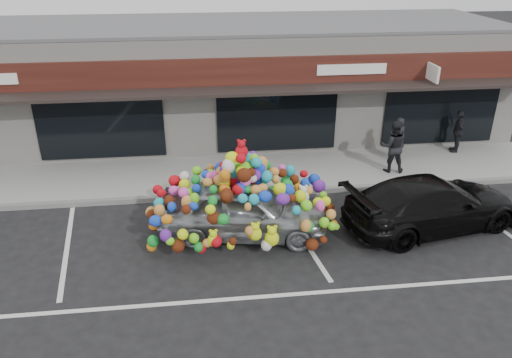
{
  "coord_description": "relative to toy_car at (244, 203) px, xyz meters",
  "views": [
    {
      "loc": [
        0.3,
        -10.97,
        7.0
      ],
      "look_at": [
        1.78,
        1.4,
        1.1
      ],
      "focal_mm": 35.0,
      "sensor_mm": 36.0,
      "label": 1
    }
  ],
  "objects": [
    {
      "name": "shop_building",
      "position": [
        -1.33,
        8.07,
        1.24
      ],
      "size": [
        24.0,
        7.2,
        4.31
      ],
      "color": "silver",
      "rests_on": "ground"
    },
    {
      "name": "parking_stripe_left",
      "position": [
        -4.53,
        -0.17,
        -0.92
      ],
      "size": [
        0.73,
        4.37,
        0.01
      ],
      "primitive_type": "cube",
      "rotation": [
        0.0,
        0.0,
        0.14
      ],
      "color": "silver",
      "rests_on": "ground"
    },
    {
      "name": "black_sedan",
      "position": [
        5.03,
        -0.23,
        -0.22
      ],
      "size": [
        2.91,
        5.16,
        1.41
      ],
      "primitive_type": "imported",
      "rotation": [
        0.0,
        0.0,
        1.77
      ],
      "color": "black",
      "rests_on": "ground"
    },
    {
      "name": "parking_stripe_mid",
      "position": [
        1.47,
        -0.17,
        -0.92
      ],
      "size": [
        0.73,
        4.37,
        0.01
      ],
      "primitive_type": "cube",
      "rotation": [
        0.0,
        0.0,
        0.14
      ],
      "color": "silver",
      "rests_on": "ground"
    },
    {
      "name": "kerb",
      "position": [
        -1.33,
        2.13,
        -0.85
      ],
      "size": [
        26.0,
        0.18,
        0.16
      ],
      "primitive_type": "cube",
      "color": "slate",
      "rests_on": "ground"
    },
    {
      "name": "pedestrian_b",
      "position": [
        5.19,
        3.13,
        0.09
      ],
      "size": [
        0.96,
        0.82,
        1.73
      ],
      "primitive_type": "imported",
      "rotation": [
        0.0,
        0.0,
        2.93
      ],
      "color": "black",
      "rests_on": "sidewalk"
    },
    {
      "name": "sidewalk",
      "position": [
        -1.33,
        3.63,
        -0.85
      ],
      "size": [
        26.0,
        3.0,
        0.15
      ],
      "primitive_type": "cube",
      "color": "gray",
      "rests_on": "ground"
    },
    {
      "name": "parking_stripe_right",
      "position": [
        6.87,
        -0.17,
        -0.92
      ],
      "size": [
        0.73,
        4.37,
        0.01
      ],
      "primitive_type": "cube",
      "rotation": [
        0.0,
        0.0,
        0.14
      ],
      "color": "silver",
      "rests_on": "ground"
    },
    {
      "name": "toy_car",
      "position": [
        0.0,
        0.0,
        0.0
      ],
      "size": [
        3.17,
        4.94,
        2.73
      ],
      "rotation": [
        0.0,
        0.0,
        1.4
      ],
      "color": "#999FA3",
      "rests_on": "ground"
    },
    {
      "name": "ground",
      "position": [
        -1.33,
        -0.37,
        -0.92
      ],
      "size": [
        90.0,
        90.0,
        0.0
      ],
      "primitive_type": "plane",
      "color": "black",
      "rests_on": "ground"
    },
    {
      "name": "pedestrian_a",
      "position": [
        5.69,
        4.02,
        -0.0
      ],
      "size": [
        0.57,
        0.38,
        1.54
      ],
      "primitive_type": "imported",
      "rotation": [
        0.0,
        0.0,
        3.17
      ],
      "color": "black",
      "rests_on": "sidewalk"
    },
    {
      "name": "pedestrian_c",
      "position": [
        8.13,
        4.52,
        -0.01
      ],
      "size": [
        0.96,
        0.6,
        1.53
      ],
      "primitive_type": "imported",
      "rotation": [
        0.0,
        0.0,
        4.45
      ],
      "color": "black",
      "rests_on": "sidewalk"
    },
    {
      "name": "lane_line",
      "position": [
        0.67,
        -2.67,
        -0.92
      ],
      "size": [
        14.0,
        0.12,
        0.01
      ],
      "primitive_type": "cube",
      "color": "silver",
      "rests_on": "ground"
    }
  ]
}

